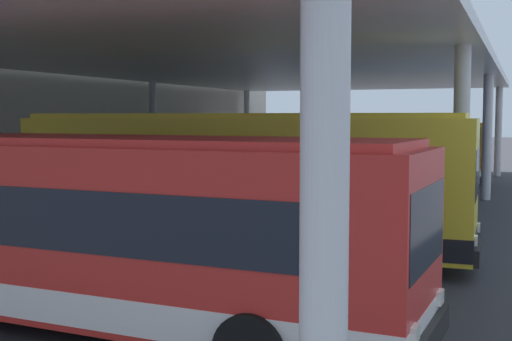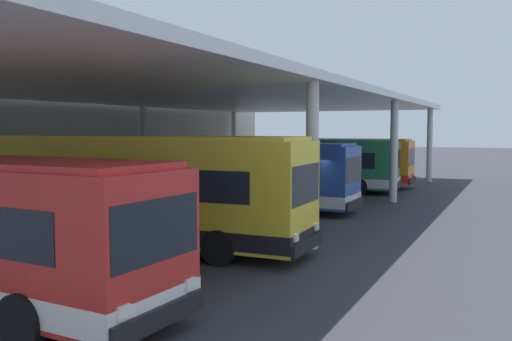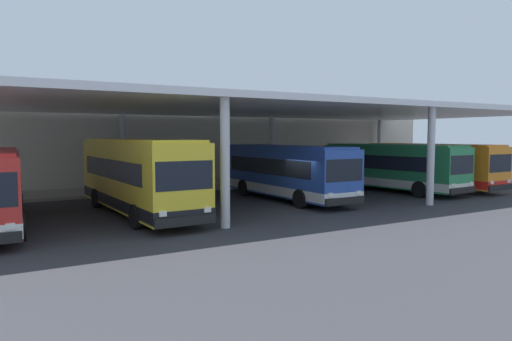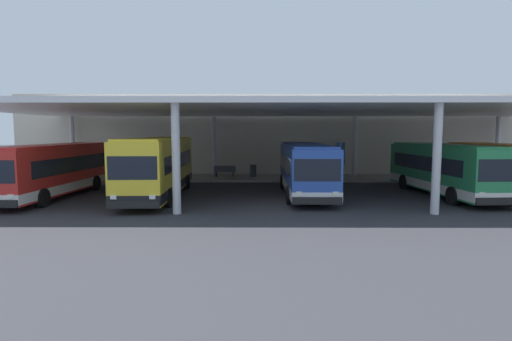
# 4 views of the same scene
# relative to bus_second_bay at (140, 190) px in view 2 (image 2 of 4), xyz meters

# --- Properties ---
(ground_plane) EXTENTS (200.00, 200.00, 0.00)m
(ground_plane) POSITION_rel_bus_second_bay_xyz_m (8.28, -2.57, -1.84)
(ground_plane) COLOR #333338
(platform_kerb) EXTENTS (42.00, 4.50, 0.18)m
(platform_kerb) POSITION_rel_bus_second_bay_xyz_m (8.28, 9.18, -1.75)
(platform_kerb) COLOR gray
(platform_kerb) RESTS_ON ground
(station_building_facade) EXTENTS (48.00, 1.60, 7.23)m
(station_building_facade) POSITION_rel_bus_second_bay_xyz_m (8.28, 12.43, 1.77)
(station_building_facade) COLOR beige
(station_building_facade) RESTS_ON ground
(canopy_shelter) EXTENTS (40.00, 17.00, 5.55)m
(canopy_shelter) POSITION_rel_bus_second_bay_xyz_m (8.28, 2.93, 3.47)
(canopy_shelter) COLOR silver
(canopy_shelter) RESTS_ON ground
(bus_second_bay) EXTENTS (2.98, 11.41, 3.57)m
(bus_second_bay) POSITION_rel_bus_second_bay_xyz_m (0.00, 0.00, 0.00)
(bus_second_bay) COLOR yellow
(bus_second_bay) RESTS_ON ground
(bus_middle_bay) EXTENTS (2.75, 10.54, 3.17)m
(bus_middle_bay) POSITION_rel_bus_second_bay_xyz_m (8.93, 0.69, -0.19)
(bus_middle_bay) COLOR #284CA8
(bus_middle_bay) RESTS_ON ground
(bus_far_bay) EXTENTS (3.24, 10.68, 3.17)m
(bus_far_bay) POSITION_rel_bus_second_bay_xyz_m (17.44, 0.59, -0.19)
(bus_far_bay) COLOR #28844C
(bus_far_bay) RESTS_ON ground
(bus_departing) EXTENTS (2.85, 10.57, 3.17)m
(bus_departing) POSITION_rel_bus_second_bay_xyz_m (21.14, 0.39, -0.19)
(bus_departing) COLOR orange
(bus_departing) RESTS_ON ground
(bench_waiting) EXTENTS (1.80, 0.45, 0.92)m
(bench_waiting) POSITION_rel_bus_second_bay_xyz_m (3.22, 9.24, -1.18)
(bench_waiting) COLOR #4C515B
(bench_waiting) RESTS_ON platform_kerb
(trash_bin) EXTENTS (0.52, 0.52, 0.98)m
(trash_bin) POSITION_rel_bus_second_bay_xyz_m (5.60, 9.21, -1.16)
(trash_bin) COLOR #33383D
(trash_bin) RESTS_ON platform_kerb
(banner_sign) EXTENTS (0.70, 0.12, 3.20)m
(banner_sign) POSITION_rel_bus_second_bay_xyz_m (12.66, 8.37, 0.14)
(banner_sign) COLOR #B2B2B7
(banner_sign) RESTS_ON platform_kerb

